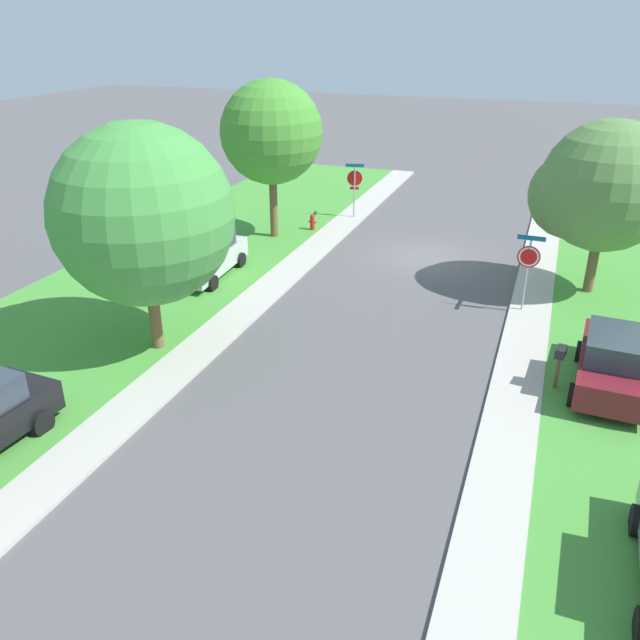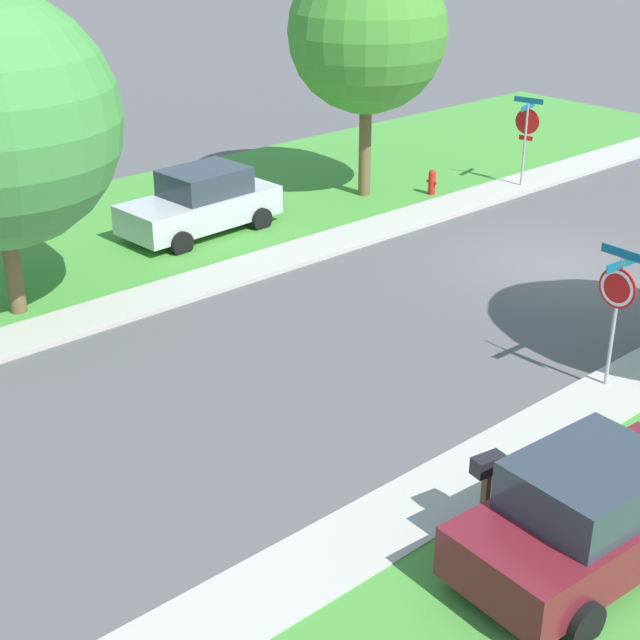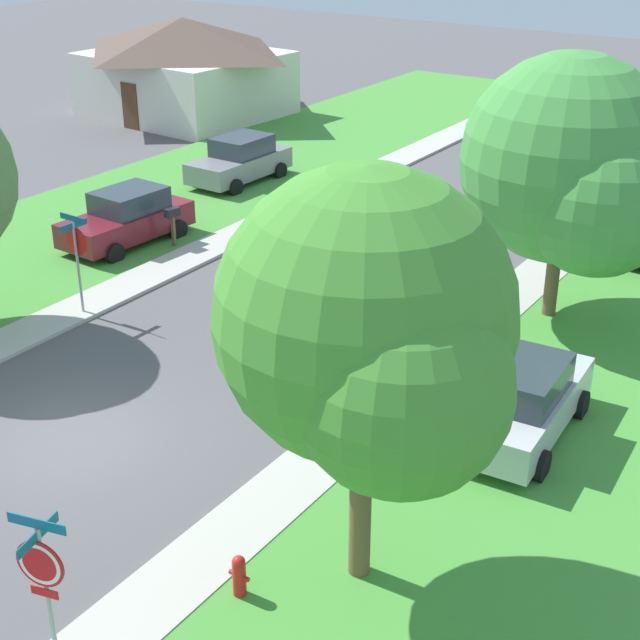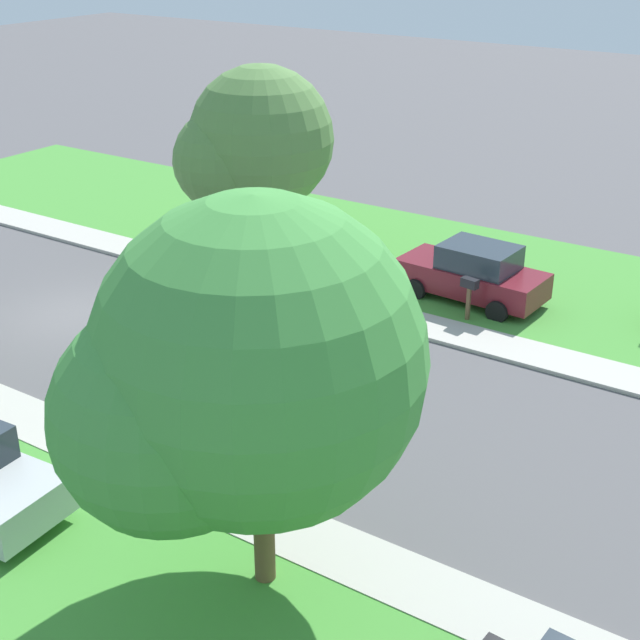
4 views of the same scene
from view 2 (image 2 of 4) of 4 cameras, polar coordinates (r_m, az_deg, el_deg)
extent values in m
plane|color=#565456|center=(24.26, 13.78, 3.21)|extent=(120.00, 120.00, 0.00)
cube|color=#B7B2A8|center=(20.51, -18.02, -1.26)|extent=(1.40, 56.00, 0.10)
cube|color=#B7B2A8|center=(13.54, -0.55, -14.64)|extent=(1.40, 56.00, 0.10)
cylinder|color=#9E9EA3|center=(29.91, 12.10, 10.09)|extent=(0.07, 0.07, 2.60)
cylinder|color=red|center=(29.78, 12.27, 11.51)|extent=(0.75, 0.21, 0.76)
cylinder|color=white|center=(29.80, 12.29, 11.51)|extent=(0.65, 0.16, 0.67)
cylinder|color=red|center=(29.80, 12.29, 11.51)|extent=(0.53, 0.13, 0.55)
cube|color=#0F5B84|center=(29.60, 12.35, 12.69)|extent=(0.90, 0.24, 0.16)
cube|color=#0F5B84|center=(29.64, 12.31, 12.33)|extent=(0.24, 0.90, 0.16)
cube|color=red|center=(29.89, 12.19, 10.58)|extent=(0.43, 0.12, 0.14)
cylinder|color=#9E9EA3|center=(18.10, 17.12, -0.31)|extent=(0.07, 0.07, 2.60)
cylinder|color=red|center=(17.76, 17.33, 1.83)|extent=(0.76, 0.06, 0.76)
cylinder|color=white|center=(17.75, 17.30, 1.82)|extent=(0.67, 0.03, 0.67)
cylinder|color=red|center=(17.75, 17.29, 1.81)|extent=(0.55, 0.02, 0.55)
cube|color=#0F5B84|center=(17.57, 17.68, 3.79)|extent=(0.92, 0.05, 0.16)
cube|color=#0F5B84|center=(17.64, 17.60, 3.22)|extent=(0.05, 0.92, 0.16)
cube|color=maroon|center=(13.80, 16.08, -11.53)|extent=(2.08, 4.41, 0.76)
cube|color=#2D3842|center=(13.26, 15.91, -9.36)|extent=(1.73, 2.20, 0.68)
cylinder|color=black|center=(15.35, 16.29, -9.22)|extent=(0.28, 0.65, 0.64)
cylinder|color=black|center=(13.60, 9.30, -13.37)|extent=(0.28, 0.65, 0.64)
cylinder|color=black|center=(12.77, 15.39, -17.06)|extent=(0.28, 0.65, 0.64)
cube|color=silver|center=(25.61, -7.18, 6.58)|extent=(2.04, 4.39, 0.76)
cube|color=#2D3842|center=(25.51, -6.91, 8.21)|extent=(1.72, 2.19, 0.68)
cylinder|color=black|center=(24.30, -8.29, 4.54)|extent=(0.28, 0.65, 0.64)
cylinder|color=black|center=(25.70, -10.72, 5.50)|extent=(0.28, 0.65, 0.64)
cylinder|color=black|center=(25.87, -3.56, 6.02)|extent=(0.28, 0.65, 0.64)
cylinder|color=black|center=(27.18, -6.09, 6.87)|extent=(0.28, 0.65, 0.64)
cylinder|color=brown|center=(28.34, 2.70, 10.44)|extent=(0.36, 0.36, 3.20)
sphere|color=#448F30|center=(27.72, 2.84, 16.80)|extent=(4.48, 4.48, 4.48)
sphere|color=#448F30|center=(28.99, 2.37, 16.04)|extent=(3.14, 3.14, 3.14)
cylinder|color=brown|center=(21.41, -17.90, 3.27)|extent=(0.36, 0.36, 2.43)
sphere|color=#449340|center=(22.05, -18.16, 10.41)|extent=(3.66, 3.66, 3.66)
cylinder|color=red|center=(28.87, 6.69, 7.99)|extent=(0.22, 0.22, 0.70)
sphere|color=red|center=(28.77, 6.73, 8.69)|extent=(0.22, 0.22, 0.22)
cylinder|color=red|center=(28.75, 6.91, 8.11)|extent=(0.10, 0.08, 0.08)
cylinder|color=red|center=(28.93, 6.49, 8.24)|extent=(0.10, 0.08, 0.08)
cube|color=brown|center=(14.14, 9.80, -10.70)|extent=(0.10, 0.10, 1.05)
cube|color=black|center=(13.78, 10.00, -8.48)|extent=(0.32, 0.51, 0.26)
camera|label=1|loc=(10.79, -87.85, 5.16)|focal=36.62mm
camera|label=3|loc=(39.56, 8.46, 27.37)|focal=52.75mm
camera|label=4|loc=(28.19, -45.05, 22.05)|focal=50.10mm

